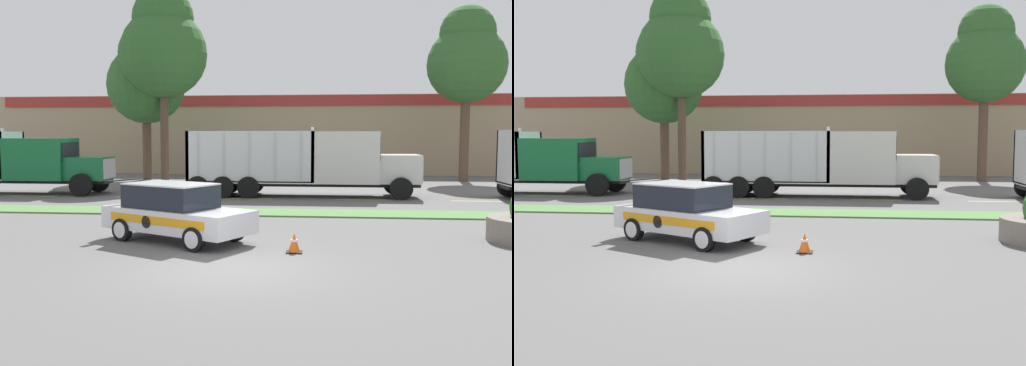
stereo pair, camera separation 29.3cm
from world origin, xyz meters
TOP-DOWN VIEW (x-y plane):
  - ground_plane at (0.00, 0.00)m, footprint 600.00×600.00m
  - grass_verge at (0.00, 9.46)m, footprint 120.00×2.11m
  - centre_line_2 at (-12.15, 14.52)m, footprint 2.40×0.14m
  - centre_line_3 at (-6.75, 14.52)m, footprint 2.40×0.14m
  - centre_line_4 at (-1.35, 14.52)m, footprint 2.40×0.14m
  - centre_line_5 at (4.05, 14.52)m, footprint 2.40×0.14m
  - centre_line_6 at (9.45, 14.52)m, footprint 2.40×0.14m
  - dump_truck_lead at (-13.52, 15.75)m, footprint 11.43×2.66m
  - dump_truck_trail at (2.35, 15.90)m, footprint 11.45×2.85m
  - rally_car at (-2.11, 3.31)m, footprint 4.77×3.76m
  - traffic_cone at (1.38, 2.00)m, footprint 0.42×0.42m
  - store_building_backdrop at (-2.34, 37.37)m, footprint 43.70×12.10m
  - tree_behind_left at (-9.67, 25.67)m, footprint 5.35×5.35m
  - tree_behind_centre at (-7.88, 23.62)m, footprint 5.65×5.65m
  - tree_behind_right at (11.74, 26.46)m, footprint 5.09×5.09m

SIDE VIEW (x-z plane):
  - ground_plane at x=0.00m, z-range 0.00..0.00m
  - centre_line_2 at x=-12.15m, z-range 0.00..0.01m
  - centre_line_3 at x=-6.75m, z-range 0.00..0.01m
  - centre_line_4 at x=-1.35m, z-range 0.00..0.01m
  - centre_line_5 at x=4.05m, z-range 0.00..0.01m
  - centre_line_6 at x=9.45m, z-range 0.00..0.01m
  - grass_verge at x=0.00m, z-range 0.00..0.06m
  - traffic_cone at x=1.38m, z-range -0.01..0.50m
  - rally_car at x=-2.11m, z-range 0.01..1.71m
  - dump_truck_lead at x=-13.52m, z-range -0.14..3.29m
  - dump_truck_trail at x=2.35m, z-range -0.08..3.39m
  - store_building_backdrop at x=-2.34m, z-range 0.00..6.16m
  - tree_behind_left at x=-9.67m, z-range 1.77..12.31m
  - tree_behind_right at x=11.74m, z-range 2.40..13.94m
  - tree_behind_centre at x=-7.88m, z-range 2.55..15.07m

